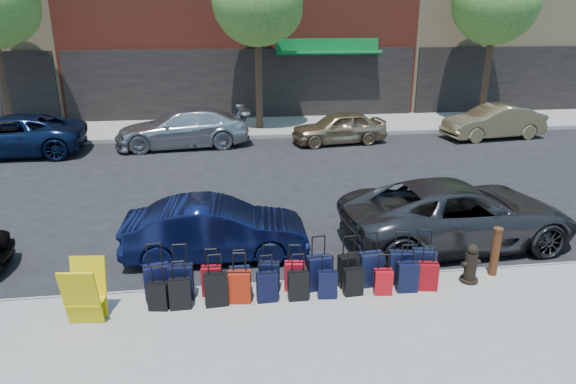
{
  "coord_description": "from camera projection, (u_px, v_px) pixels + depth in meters",
  "views": [
    {
      "loc": [
        -1.25,
        -13.11,
        5.02
      ],
      "look_at": [
        0.3,
        -1.5,
        0.91
      ],
      "focal_mm": 32.0,
      "sensor_mm": 36.0,
      "label": 1
    }
  ],
  "objects": [
    {
      "name": "bollard",
      "position": [
        495.0,
        251.0,
        9.92
      ],
      "size": [
        0.18,
        0.18,
        0.99
      ],
      "color": "#38190C",
      "rests_on": "sidewalk_near"
    },
    {
      "name": "display_rack",
      "position": [
        85.0,
        293.0,
        8.42
      ],
      "size": [
        0.64,
        0.69,
        1.04
      ],
      "rotation": [
        0.0,
        0.0,
        -0.1
      ],
      "color": "gold",
      "rests_on": "sidewalk_near"
    },
    {
      "name": "suitcase_back_0",
      "position": [
        158.0,
        296.0,
        8.83
      ],
      "size": [
        0.36,
        0.25,
        0.81
      ],
      "rotation": [
        0.0,
        0.0,
        -0.16
      ],
      "color": "black",
      "rests_on": "sidewalk_near"
    },
    {
      "name": "sidewalk_near",
      "position": [
        311.0,
        349.0,
        7.98
      ],
      "size": [
        60.0,
        4.0,
        0.15
      ],
      "primitive_type": "cube",
      "color": "gray",
      "rests_on": "ground"
    },
    {
      "name": "suitcase_back_9",
      "position": [
        407.0,
        277.0,
        9.41
      ],
      "size": [
        0.39,
        0.24,
        0.91
      ],
      "rotation": [
        0.0,
        0.0,
        -0.05
      ],
      "color": "black",
      "rests_on": "sidewalk_near"
    },
    {
      "name": "suitcase_back_7",
      "position": [
        353.0,
        281.0,
        9.3
      ],
      "size": [
        0.36,
        0.22,
        0.83
      ],
      "rotation": [
        0.0,
        0.0,
        0.07
      ],
      "color": "black",
      "rests_on": "sidewalk_near"
    },
    {
      "name": "car_far_3",
      "position": [
        493.0,
        122.0,
        21.45
      ],
      "size": [
        4.36,
        1.98,
        1.39
      ],
      "primitive_type": "imported",
      "rotation": [
        0.0,
        0.0,
        -1.45
      ],
      "color": "#93835A",
      "rests_on": "ground"
    },
    {
      "name": "suitcase_front_5",
      "position": [
        294.0,
        276.0,
        9.46
      ],
      "size": [
        0.39,
        0.25,
        0.89
      ],
      "rotation": [
        0.0,
        0.0,
        -0.14
      ],
      "color": "#B30B1C",
      "rests_on": "sidewalk_near"
    },
    {
      "name": "car_near_2",
      "position": [
        458.0,
        213.0,
        11.58
      ],
      "size": [
        5.41,
        2.77,
        1.46
      ],
      "primitive_type": "imported",
      "rotation": [
        0.0,
        0.0,
        1.64
      ],
      "color": "#343437",
      "rests_on": "ground"
    },
    {
      "name": "suitcase_front_9",
      "position": [
        400.0,
        268.0,
        9.66
      ],
      "size": [
        0.47,
        0.32,
        1.04
      ],
      "rotation": [
        0.0,
        0.0,
        -0.2
      ],
      "color": "black",
      "rests_on": "sidewalk_near"
    },
    {
      "name": "suitcase_front_7",
      "position": [
        349.0,
        271.0,
        9.58
      ],
      "size": [
        0.43,
        0.27,
        0.99
      ],
      "rotation": [
        0.0,
        0.0,
        0.1
      ],
      "color": "black",
      "rests_on": "sidewalk_near"
    },
    {
      "name": "fire_hydrant",
      "position": [
        471.0,
        265.0,
        9.72
      ],
      "size": [
        0.39,
        0.34,
        0.77
      ],
      "rotation": [
        0.0,
        0.0,
        0.18
      ],
      "color": "black",
      "rests_on": "sidewalk_near"
    },
    {
      "name": "suitcase_front_3",
      "position": [
        240.0,
        281.0,
        9.29
      ],
      "size": [
        0.36,
        0.2,
        0.87
      ],
      "rotation": [
        0.0,
        0.0,
        0.01
      ],
      "color": "black",
      "rests_on": "sidewalk_near"
    },
    {
      "name": "suitcase_front_0",
      "position": [
        157.0,
        282.0,
        9.12
      ],
      "size": [
        0.48,
        0.32,
        1.06
      ],
      "rotation": [
        0.0,
        0.0,
        0.2
      ],
      "color": "black",
      "rests_on": "sidewalk_near"
    },
    {
      "name": "car_far_0",
      "position": [
        8.0,
        136.0,
        18.81
      ],
      "size": [
        5.45,
        2.65,
        1.49
      ],
      "primitive_type": "imported",
      "rotation": [
        0.0,
        0.0,
        -1.54
      ],
      "color": "#0D1B3C",
      "rests_on": "ground"
    },
    {
      "name": "sidewalk_far",
      "position": [
        248.0,
        127.0,
        23.41
      ],
      "size": [
        60.0,
        4.0,
        0.15
      ],
      "primitive_type": "cube",
      "color": "gray",
      "rests_on": "ground"
    },
    {
      "name": "suitcase_back_1",
      "position": [
        180.0,
        294.0,
        8.86
      ],
      "size": [
        0.37,
        0.22,
        0.88
      ],
      "rotation": [
        0.0,
        0.0,
        0.03
      ],
      "color": "black",
      "rests_on": "sidewalk_near"
    },
    {
      "name": "suitcase_back_10",
      "position": [
        428.0,
        276.0,
        9.47
      ],
      "size": [
        0.39,
        0.27,
        0.85
      ],
      "rotation": [
        0.0,
        0.0,
        -0.18
      ],
      "color": "maroon",
      "rests_on": "sidewalk_near"
    },
    {
      "name": "curb_near",
      "position": [
        293.0,
        284.0,
        9.87
      ],
      "size": [
        60.0,
        0.08,
        0.15
      ],
      "primitive_type": "cube",
      "color": "gray",
      "rests_on": "ground"
    },
    {
      "name": "car_near_1",
      "position": [
        216.0,
        230.0,
        10.93
      ],
      "size": [
        3.93,
        1.46,
        1.28
      ],
      "primitive_type": "imported",
      "rotation": [
        0.0,
        0.0,
        1.54
      ],
      "color": "#0D143C",
      "rests_on": "ground"
    },
    {
      "name": "suitcase_front_8",
      "position": [
        371.0,
        269.0,
        9.6
      ],
      "size": [
        0.46,
        0.28,
        1.06
      ],
      "rotation": [
        0.0,
        0.0,
        0.1
      ],
      "color": "black",
      "rests_on": "sidewalk_near"
    },
    {
      "name": "suitcase_front_6",
      "position": [
        319.0,
        273.0,
        9.47
      ],
      "size": [
        0.46,
        0.29,
        1.04
      ],
      "rotation": [
        0.0,
        0.0,
        0.13
      ],
      "color": "black",
      "rests_on": "sidewalk_near"
    },
    {
      "name": "suitcase_back_8",
      "position": [
        383.0,
        282.0,
        9.32
      ],
      "size": [
        0.34,
        0.22,
        0.77
      ],
      "rotation": [
        0.0,
        0.0,
        -0.1
      ],
      "color": "#B50B14",
      "rests_on": "sidewalk_near"
    },
    {
      "name": "suitcase_front_10",
      "position": [
        423.0,
        265.0,
        9.75
      ],
      "size": [
        0.47,
        0.31,
        1.04
      ],
      "rotation": [
        0.0,
        0.0,
        -0.18
      ],
      "color": "black",
      "rests_on": "sidewalk_near"
    },
    {
      "name": "suitcase_back_2",
      "position": [
        216.0,
        289.0,
        8.95
      ],
      "size": [
        0.41,
        0.26,
        0.95
      ],
      "rotation": [
        0.0,
        0.0,
        0.07
      ],
      "color": "black",
      "rests_on": "sidewalk_near"
    },
    {
      "name": "suitcase_back_3",
      "position": [
        240.0,
        287.0,
        9.05
      ],
      "size": [
        0.41,
        0.27,
        0.93
      ],
      "rotation": [
        0.0,
        0.0,
        -0.12
      ],
      "color": "#9B1C0A",
      "rests_on": "sidewalk_near"
    },
    {
      "name": "ground",
      "position": [
        270.0,
        206.0,
        14.08
      ],
      "size": [
        120.0,
        120.0,
        0.0
      ],
      "primitive_type": "plane",
      "color": "black",
      "rests_on": "ground"
    },
    {
      "name": "suitcase_front_4",
      "position": [
        269.0,
        276.0,
        9.42
      ],
      "size": [
        0.4,
        0.27,
        0.9
      ],
      "rotation": [
        0.0,
        0.0,
        -0.18
      ],
      "color": "black",
      "rests_on": "sidewalk_near"
    },
    {
      "name": "suitcase_front_1",
      "position": [
        181.0,
        282.0,
        9.15
      ],
      "size": [
        0.44,
        0.25,
        1.04
      ],
      "rotation": [
        0.0,
        0.0,
        -0.03
      ],
      "color": "black",
      "rests_on": "sidewalk_near"
    },
    {
      "name": "tree_center",
      "position": [
        261.0,
        2.0,
        21.26
      ],
      "size": [
        3.8,
        3.8,
        7.27
      ],
      "color": "black",
      "rests_on": "sidewalk_far"
    },
    {
      "name": "car_far_1",
      "position": [
        183.0,
        128.0,
        20.07
      ],
      "size": [
        5.31,
        2.52,
        1.49
      ],
      "primitive_type": "imported",
      "rotation": [
        0.0,
        0.0,
        -1.49
      ],
      "color": "#B8BAC0",
      "rests_on": "ground"
    },
    {
      "name": "suitcase_front_2",
      "position": [
        212.0,
        280.0,
        9.29
      ],
      "size": [
        0.38,
        0.22,
        0.89
      ],
      "rotation": [
        0.0,
        0.0,
        -0.06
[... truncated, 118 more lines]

